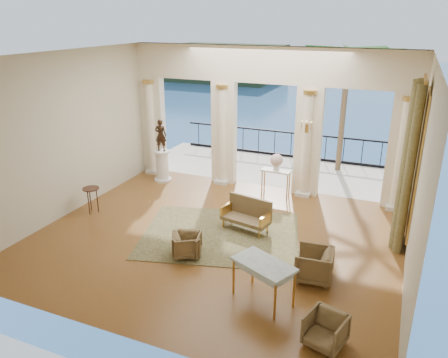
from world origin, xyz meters
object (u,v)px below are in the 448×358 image
at_px(armchair_c, 314,263).
at_px(side_table, 91,192).
at_px(pedestal, 162,166).
at_px(console_table, 276,175).
at_px(armchair_a, 187,244).
at_px(armchair_d, 186,244).
at_px(armchair_b, 326,329).
at_px(statue, 161,135).
at_px(game_table, 264,267).
at_px(settee, 247,214).

relative_size(armchair_c, side_table, 1.03).
distance_m(armchair_c, pedestal, 7.25).
bearing_deg(console_table, side_table, -141.85).
bearing_deg(armchair_a, armchair_d, -143.90).
height_order(armchair_c, armchair_d, armchair_c).
distance_m(armchair_b, armchair_c, 2.01).
relative_size(pedestal, statue, 0.99).
bearing_deg(armchair_a, side_table, 148.23).
xyz_separation_m(pedestal, statue, (0.00, -0.00, 1.09)).
distance_m(armchair_d, game_table, 2.42).
xyz_separation_m(armchair_c, console_table, (-2.09, 4.14, 0.33)).
distance_m(settee, console_table, 2.46).
distance_m(pedestal, side_table, 3.11).
relative_size(armchair_a, statue, 0.57).
relative_size(console_table, side_table, 1.22).
relative_size(pedestal, console_table, 1.15).
height_order(armchair_a, armchair_b, armchair_b).
bearing_deg(armchair_a, statue, 111.62).
relative_size(armchair_b, console_table, 0.70).
height_order(settee, side_table, settee).
distance_m(armchair_b, game_table, 1.65).
distance_m(armchair_a, side_table, 3.79).
relative_size(armchair_b, armchair_c, 0.84).
bearing_deg(armchair_c, pedestal, -128.16).
relative_size(armchair_d, game_table, 0.45).
relative_size(armchair_c, game_table, 0.56).
bearing_deg(console_table, statue, -175.22).
bearing_deg(game_table, armchair_c, 79.79).
bearing_deg(settee, armchair_d, -102.39).
bearing_deg(console_table, settee, -88.75).
bearing_deg(side_table, game_table, -19.21).
bearing_deg(game_table, pedestal, 160.83).
height_order(pedestal, side_table, pedestal).
xyz_separation_m(game_table, statue, (-5.28, 5.09, 0.86)).
bearing_deg(pedestal, armchair_b, -41.43).
bearing_deg(pedestal, console_table, 2.42).
xyz_separation_m(armchair_a, statue, (-3.10, 4.14, 1.30)).
distance_m(armchair_c, armchair_d, 2.98).
bearing_deg(side_table, armchair_b, -21.44).
height_order(armchair_a, console_table, console_table).
relative_size(armchair_a, pedestal, 0.58).
distance_m(console_table, side_table, 5.53).
relative_size(armchair_a, console_table, 0.66).
bearing_deg(armchair_d, pedestal, 3.26).
bearing_deg(armchair_a, pedestal, 111.62).
relative_size(statue, console_table, 1.17).
height_order(armchair_b, side_table, side_table).
xyz_separation_m(armchair_b, side_table, (-7.18, 2.82, 0.32)).
height_order(armchair_b, game_table, game_table).
distance_m(armchair_c, settee, 2.73).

